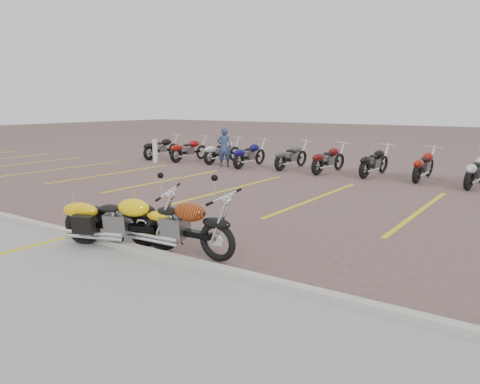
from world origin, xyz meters
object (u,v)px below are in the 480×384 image
object	(u,v)px
flame_cruiser	(176,227)
bollard	(155,151)
yellow_cruiser	(119,222)
person_a	(224,147)

from	to	relation	value
flame_cruiser	bollard	xyz separation A→B (m)	(-9.29, 8.94, 0.03)
yellow_cruiser	flame_cruiser	bearing A→B (deg)	-2.46
flame_cruiser	person_a	bearing A→B (deg)	119.38
flame_cruiser	person_a	world-z (taller)	person_a
flame_cruiser	person_a	distance (m)	11.21
yellow_cruiser	bollard	xyz separation A→B (m)	(-8.22, 9.25, 0.04)
yellow_cruiser	person_a	bearing A→B (deg)	98.00
yellow_cruiser	person_a	xyz separation A→B (m)	(-4.90, 9.79, 0.33)
person_a	bollard	xyz separation A→B (m)	(-3.33, -0.55, -0.28)
person_a	bollard	size ratio (longest dim) A/B	1.57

